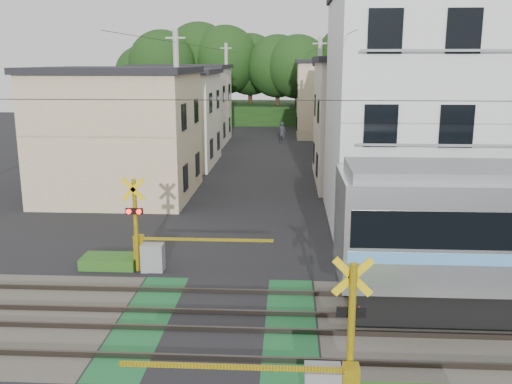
# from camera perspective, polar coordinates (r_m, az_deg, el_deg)

# --- Properties ---
(ground) EXTENTS (120.00, 120.00, 0.00)m
(ground) POSITION_cam_1_polar(r_m,az_deg,el_deg) (15.07, -3.95, -12.93)
(ground) COLOR black
(track_bed) EXTENTS (120.00, 120.00, 0.14)m
(track_bed) POSITION_cam_1_polar(r_m,az_deg,el_deg) (15.06, -3.95, -12.80)
(track_bed) COLOR #47423A
(track_bed) RESTS_ON ground
(crossing_signal_near) EXTENTS (4.74, 0.65, 3.09)m
(crossing_signal_near) POSITION_cam_1_polar(r_m,az_deg,el_deg) (11.44, 7.17, -17.98)
(crossing_signal_near) COLOR yellow
(crossing_signal_near) RESTS_ON ground
(crossing_signal_far) EXTENTS (4.74, 0.65, 3.09)m
(crossing_signal_far) POSITION_cam_1_polar(r_m,az_deg,el_deg) (18.60, -10.53, -5.64)
(crossing_signal_far) COLOR yellow
(crossing_signal_far) RESTS_ON ground
(apartment_block) EXTENTS (10.20, 8.36, 9.30)m
(apartment_block) POSITION_cam_1_polar(r_m,az_deg,el_deg) (23.97, 19.73, 7.63)
(apartment_block) COLOR silver
(apartment_block) RESTS_ON ground
(houses_row) EXTENTS (22.07, 31.35, 6.80)m
(houses_row) POSITION_cam_1_polar(r_m,az_deg,el_deg) (39.53, 1.08, 8.13)
(houses_row) COLOR #CCB890
(houses_row) RESTS_ON ground
(tree_hill) EXTENTS (40.00, 12.59, 10.75)m
(tree_hill) POSITION_cam_1_polar(r_m,az_deg,el_deg) (61.84, 1.88, 11.79)
(tree_hill) COLOR #1A3913
(tree_hill) RESTS_ON ground
(catenary) EXTENTS (60.00, 5.04, 7.00)m
(catenary) POSITION_cam_1_polar(r_m,az_deg,el_deg) (14.41, 20.22, 0.63)
(catenary) COLOR #2D2D33
(catenary) RESTS_ON ground
(utility_poles) EXTENTS (7.90, 42.00, 8.00)m
(utility_poles) POSITION_cam_1_polar(r_m,az_deg,el_deg) (36.65, -1.16, 9.06)
(utility_poles) COLOR #A5A5A0
(utility_poles) RESTS_ON ground
(pedestrian) EXTENTS (0.74, 0.60, 1.77)m
(pedestrian) POSITION_cam_1_polar(r_m,az_deg,el_deg) (46.77, 2.60, 5.96)
(pedestrian) COLOR #282A33
(pedestrian) RESTS_ON ground
(weed_patches) EXTENTS (10.25, 8.80, 0.40)m
(weed_patches) POSITION_cam_1_polar(r_m,az_deg,el_deg) (14.80, 2.92, -12.62)
(weed_patches) COLOR #2D5E1E
(weed_patches) RESTS_ON ground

